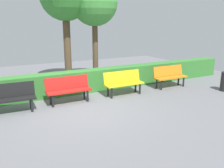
% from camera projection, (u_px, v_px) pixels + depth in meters
% --- Properties ---
extents(ground_plane, '(17.20, 17.20, 0.00)m').
position_uv_depth(ground_plane, '(82.00, 108.00, 7.41)').
color(ground_plane, slate).
extents(bench_orange, '(1.44, 0.48, 0.86)m').
position_uv_depth(bench_orange, '(170.00, 75.00, 9.64)').
color(bench_orange, orange).
rests_on(bench_orange, ground_plane).
extents(bench_yellow, '(1.48, 0.48, 0.86)m').
position_uv_depth(bench_yellow, '(123.00, 82.00, 8.63)').
color(bench_yellow, yellow).
rests_on(bench_yellow, ground_plane).
extents(bench_red, '(1.47, 0.47, 0.86)m').
position_uv_depth(bench_red, '(68.00, 88.00, 7.78)').
color(bench_red, red).
rests_on(bench_red, ground_plane).
extents(bench_black, '(1.66, 0.53, 0.86)m').
position_uv_depth(bench_black, '(6.00, 97.00, 6.88)').
color(bench_black, black).
rests_on(bench_black, ground_plane).
extents(hedge_row, '(13.20, 0.57, 0.83)m').
position_uv_depth(hedge_row, '(89.00, 81.00, 9.08)').
color(hedge_row, '#387F33').
rests_on(hedge_row, ground_plane).
extents(tree_near, '(1.93, 1.93, 4.33)m').
position_uv_depth(tree_near, '(94.00, 4.00, 9.85)').
color(tree_near, brown).
rests_on(tree_near, ground_plane).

